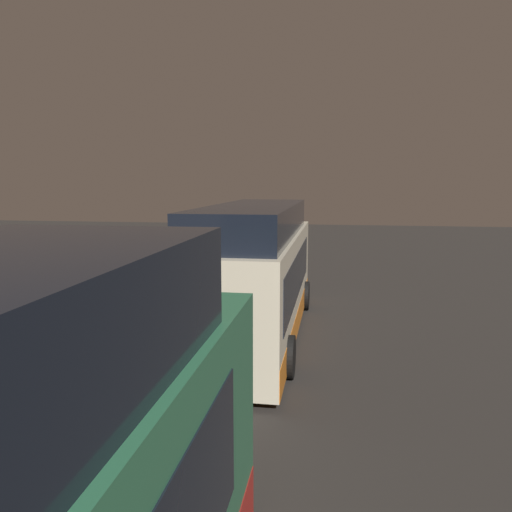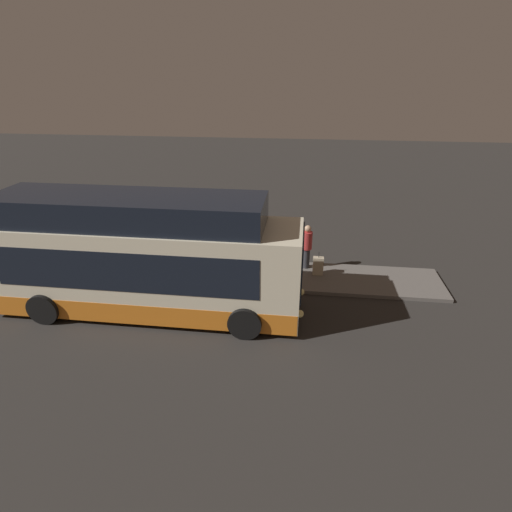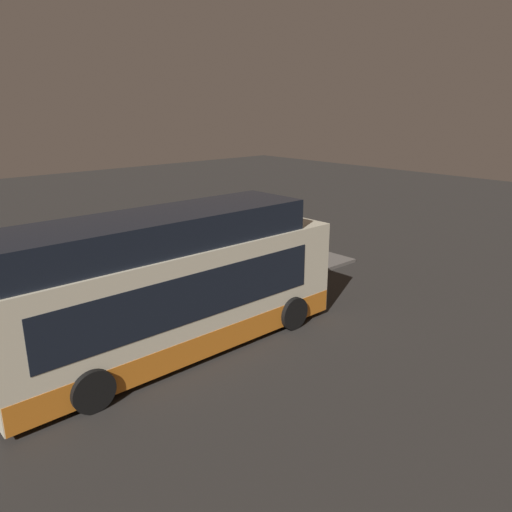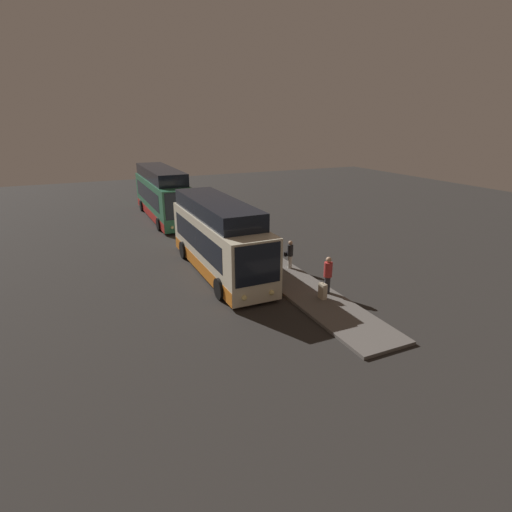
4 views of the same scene
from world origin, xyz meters
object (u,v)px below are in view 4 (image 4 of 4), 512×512
Objects in this scene: trash_bin at (269,271)px; bus_second at (162,196)px; passenger_boarding at (290,253)px; sign_post at (231,224)px; bus_lead at (219,240)px; suitcase at (323,291)px; passenger_waiting at (328,274)px.

bus_second is at bearing -173.15° from trash_bin.
trash_bin is (0.73, -1.66, -0.55)m from passenger_boarding.
sign_post is 5.64m from trash_bin.
suitcase is at bearing 27.73° from bus_lead.
bus_lead is 4.05m from passenger_boarding.
passenger_waiting is (3.75, -0.03, 0.12)m from passenger_boarding.
suitcase reaches higher than trash_bin.
bus_lead reaches higher than suitcase.
bus_lead is at bearing -152.27° from suitcase.
passenger_waiting is 3.49m from trash_bin.
bus_second is at bearing -169.72° from sign_post.
sign_post is at bearing 179.80° from trash_bin.
bus_second is 16.29m from passenger_boarding.
passenger_waiting is at bearing 28.36° from trash_bin.
bus_lead is 3.75× the size of sign_post.
sign_post is at bearing 10.28° from bus_second.
bus_lead is 6.37× the size of passenger_boarding.
passenger_boarding is 1.89m from trash_bin.
bus_second is at bearing -171.36° from suitcase.
trash_bin is at bearing 40.85° from bus_lead.
passenger_waiting reaches higher than suitcase.
trash_bin is (16.57, 1.99, -1.43)m from bus_second.
suitcase is (20.07, 3.05, -1.39)m from bus_second.
trash_bin is at bearing 167.78° from passenger_waiting.
passenger_boarding is at bearing 19.03° from sign_post.
sign_post is (11.09, 2.01, -0.09)m from bus_second.
trash_bin is (-3.02, -1.63, -0.67)m from passenger_waiting.
passenger_waiting is at bearing 34.23° from bus_lead.
sign_post reaches higher than passenger_boarding.
suitcase is 0.36× the size of sign_post.
bus_second is (-14.27, 0.00, 0.09)m from bus_lead.
bus_second reaches higher than sign_post.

